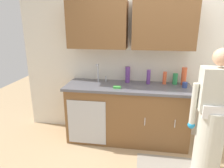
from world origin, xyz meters
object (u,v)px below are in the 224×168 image
at_px(bottle_water_tall, 184,76).
at_px(cup_by_sink, 185,85).
at_px(sink, 99,85).
at_px(person_at_sink, 211,124).
at_px(bottle_dish_liquid, 128,75).
at_px(bottle_cleaner_spray, 165,78).
at_px(bottle_soap, 175,79).
at_px(bottle_water_short, 148,77).
at_px(sponge, 117,87).

height_order(bottle_water_tall, cup_by_sink, bottle_water_tall).
xyz_separation_m(sink, person_at_sink, (1.55, -0.65, -0.23)).
bearing_deg(bottle_dish_liquid, bottle_cleaner_spray, -1.04).
xyz_separation_m(bottle_water_tall, bottle_dish_liquid, (-0.88, 0.00, -0.01)).
distance_m(bottle_dish_liquid, bottle_soap, 0.76).
bearing_deg(sink, bottle_water_tall, 7.42).
bearing_deg(cup_by_sink, person_at_sink, -71.54).
bearing_deg(bottle_water_short, sponge, -147.16).
distance_m(person_at_sink, bottle_water_tall, 0.93).
bearing_deg(bottle_cleaner_spray, sponge, -155.38).
xyz_separation_m(bottle_cleaner_spray, bottle_water_short, (-0.25, -0.03, 0.02)).
distance_m(bottle_water_short, sponge, 0.56).
relative_size(bottle_dish_liquid, bottle_cleaner_spray, 1.31).
distance_m(bottle_soap, sponge, 0.95).
relative_size(person_at_sink, bottle_water_tall, 5.79).
height_order(sink, bottle_water_short, sink).
distance_m(bottle_water_tall, bottle_water_short, 0.55).
bearing_deg(sponge, bottle_dish_liquid, 69.32).
bearing_deg(bottle_water_tall, bottle_dish_liquid, 179.71).
distance_m(bottle_cleaner_spray, sponge, 0.80).
height_order(bottle_water_tall, bottle_dish_liquid, bottle_water_tall).
bearing_deg(bottle_soap, bottle_dish_liquid, -179.46).
xyz_separation_m(bottle_water_tall, bottle_cleaner_spray, (-0.29, -0.01, -0.04)).
relative_size(cup_by_sink, sponge, 0.76).
relative_size(sink, cup_by_sink, 5.97).
height_order(bottle_water_tall, bottle_water_short, bottle_water_tall).
relative_size(bottle_water_short, sponge, 2.11).
relative_size(bottle_dish_liquid, cup_by_sink, 3.13).
xyz_separation_m(sink, bottle_cleaner_spray, (1.04, 0.17, 0.11)).
height_order(bottle_water_short, cup_by_sink, bottle_water_short).
distance_m(person_at_sink, bottle_cleaner_spray, 1.02).
bearing_deg(bottle_water_short, person_at_sink, -45.48).
xyz_separation_m(bottle_soap, sponge, (-0.89, -0.35, -0.07)).
relative_size(person_at_sink, bottle_cleaner_spray, 8.09).
relative_size(bottle_soap, bottle_cleaner_spray, 0.87).
bearing_deg(sink, cup_by_sink, 1.20).
bearing_deg(sink, bottle_water_short, 9.94).
height_order(bottle_dish_liquid, cup_by_sink, bottle_dish_liquid).
relative_size(bottle_water_tall, bottle_dish_liquid, 1.07).
distance_m(sink, bottle_water_tall, 1.35).
distance_m(bottle_soap, bottle_water_short, 0.42).
bearing_deg(bottle_cleaner_spray, person_at_sink, -57.63).
bearing_deg(bottle_water_short, bottle_cleaner_spray, 6.65).
bearing_deg(person_at_sink, sink, 157.44).
bearing_deg(bottle_dish_liquid, bottle_water_tall, -0.29).
bearing_deg(bottle_cleaner_spray, bottle_soap, 6.18).
xyz_separation_m(bottle_soap, cup_by_sink, (0.12, -0.16, -0.05)).
distance_m(cup_by_sink, sponge, 1.03).
height_order(bottle_dish_liquid, sponge, bottle_dish_liquid).
bearing_deg(person_at_sink, bottle_soap, 112.83).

